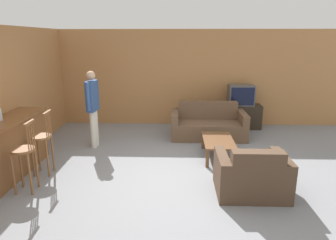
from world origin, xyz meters
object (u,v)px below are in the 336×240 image
bar_chair_near (24,156)px  couch_far (208,125)px  bar_chair_mid (42,142)px  person_by_window (93,104)px  tv_unit (240,116)px  tv (241,95)px  armchair_near (252,176)px  coffee_table (218,142)px

bar_chair_near → couch_far: size_ratio=0.64×
bar_chair_mid → person_by_window: size_ratio=0.68×
tv_unit → tv: size_ratio=1.67×
bar_chair_near → bar_chair_mid: 0.64m
bar_chair_near → armchair_near: bar_chair_near is taller
tv → tv_unit: bearing=90.0°
tv_unit → person_by_window: bearing=-155.9°
tv_unit → bar_chair_mid: bearing=-143.4°
bar_chair_near → bar_chair_mid: same height
coffee_table → person_by_window: 2.81m
armchair_near → person_by_window: person_by_window is taller
couch_far → person_by_window: 2.80m
armchair_near → coffee_table: size_ratio=0.98×
bar_chair_mid → person_by_window: 1.56m
tv_unit → person_by_window: size_ratio=0.66×
tv_unit → person_by_window: (-3.53, -1.58, 0.65)m
couch_far → coffee_table: couch_far is taller
bar_chair_near → armchair_near: 3.55m
couch_far → coffee_table: bearing=-86.7°
couch_far → coffee_table: size_ratio=1.65×
bar_chair_mid → armchair_near: bearing=-9.7°
couch_far → tv_unit: bearing=40.6°
bar_chair_near → tv_unit: 5.45m
couch_far → tv_unit: couch_far is taller
bar_chair_mid → armchair_near: 3.60m
coffee_table → tv: bearing=68.3°
armchair_near → tv_unit: 3.64m
couch_far → tv: 1.36m
coffee_table → tv: 2.35m
bar_chair_near → coffee_table: bar_chair_near is taller
tv → person_by_window: bearing=-155.9°
bar_chair_near → person_by_window: size_ratio=0.68×
bar_chair_near → bar_chair_mid: (-0.00, 0.64, 0.00)m
bar_chair_near → bar_chair_mid: size_ratio=1.00×
bar_chair_near → person_by_window: bearing=75.8°
bar_chair_near → bar_chair_mid: bearing=90.0°
bar_chair_mid → tv: 5.05m
person_by_window → armchair_near: bearing=-33.9°
couch_far → armchair_near: 2.85m
tv → armchair_near: bearing=-98.1°
coffee_table → tv_unit: 2.28m
bar_chair_mid → couch_far: size_ratio=0.64×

